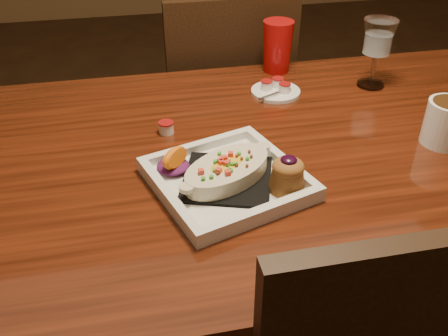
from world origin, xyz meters
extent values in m
cube|color=#62210E|center=(0.00, 0.00, 0.73)|extent=(1.50, 0.90, 0.04)
cylinder|color=black|center=(-0.67, 0.37, 0.35)|extent=(0.07, 0.07, 0.71)
cylinder|color=black|center=(0.67, 0.37, 0.35)|extent=(0.07, 0.07, 0.71)
cube|color=black|center=(0.00, 0.70, 0.45)|extent=(0.42, 0.42, 0.04)
cylinder|color=black|center=(0.17, 0.87, 0.23)|extent=(0.04, 0.04, 0.45)
cylinder|color=black|center=(-0.17, 0.87, 0.23)|extent=(0.04, 0.04, 0.45)
cylinder|color=black|center=(0.17, 0.53, 0.23)|extent=(0.04, 0.04, 0.45)
cylinder|color=black|center=(-0.17, 0.53, 0.23)|extent=(0.04, 0.04, 0.45)
cube|color=black|center=(0.00, 0.51, 0.70)|extent=(0.40, 0.03, 0.46)
cube|color=white|center=(-0.15, -0.12, 0.76)|extent=(0.33, 0.33, 0.01)
cube|color=black|center=(-0.15, -0.12, 0.77)|extent=(0.21, 0.21, 0.01)
ellipsoid|color=gold|center=(-0.15, -0.12, 0.79)|extent=(0.19, 0.16, 0.03)
ellipsoid|color=#581453|center=(-0.25, -0.06, 0.77)|extent=(0.06, 0.07, 0.02)
cone|color=#966326|center=(-0.05, -0.17, 0.79)|extent=(0.07, 0.07, 0.05)
ellipsoid|color=#966326|center=(-0.05, -0.17, 0.81)|extent=(0.06, 0.06, 0.03)
ellipsoid|color=black|center=(-0.05, -0.17, 0.83)|extent=(0.03, 0.03, 0.01)
cylinder|color=white|center=(0.34, -0.06, 0.80)|extent=(0.09, 0.09, 0.10)
cylinder|color=silver|center=(0.32, 0.25, 0.75)|extent=(0.07, 0.07, 0.01)
cylinder|color=silver|center=(0.32, 0.25, 0.80)|extent=(0.01, 0.01, 0.08)
cone|color=silver|center=(0.32, 0.25, 0.88)|extent=(0.09, 0.09, 0.09)
cylinder|color=white|center=(0.06, 0.26, 0.75)|extent=(0.13, 0.13, 0.01)
cylinder|color=white|center=(0.04, 0.26, 0.77)|extent=(0.03, 0.03, 0.02)
cylinder|color=#AB1515|center=(0.04, 0.26, 0.78)|extent=(0.03, 0.03, 0.00)
cylinder|color=white|center=(0.07, 0.28, 0.77)|extent=(0.03, 0.03, 0.02)
cylinder|color=#AB1515|center=(0.07, 0.28, 0.78)|extent=(0.03, 0.03, 0.00)
cylinder|color=white|center=(0.08, 0.24, 0.77)|extent=(0.03, 0.03, 0.02)
cylinder|color=#AB1515|center=(0.08, 0.24, 0.78)|extent=(0.03, 0.03, 0.00)
cylinder|color=white|center=(-0.24, 0.11, 0.76)|extent=(0.03, 0.03, 0.02)
cylinder|color=#AB1515|center=(-0.24, 0.11, 0.78)|extent=(0.04, 0.04, 0.00)
cone|color=#B00C0E|center=(0.10, 0.40, 0.82)|extent=(0.09, 0.09, 0.14)
camera|label=1|loc=(-0.32, -0.88, 1.32)|focal=40.00mm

